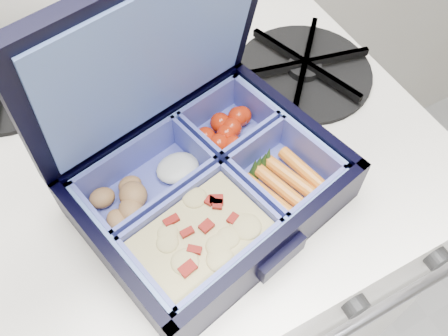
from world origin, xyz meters
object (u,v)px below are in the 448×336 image
bento_box (210,189)px  burner_grate (304,66)px  fork (221,76)px  stove (200,256)px

bento_box → burner_grate: bearing=17.4°
bento_box → fork: size_ratio=1.45×
burner_grate → fork: 0.11m
bento_box → burner_grate: (0.19, 0.11, -0.02)m
fork → stove: bearing=-114.7°
stove → bento_box: bearing=-102.8°
bento_box → stove: bearing=64.0°
burner_grate → fork: bearing=155.3°
stove → fork: (0.07, 0.05, 0.40)m
stove → fork: fork is taller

